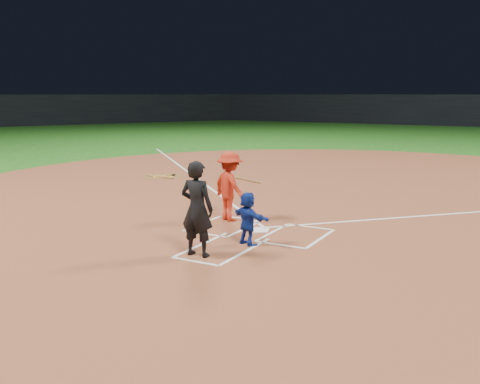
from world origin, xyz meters
The scene contains 14 objects.
ground centered at (0.00, 0.00, 0.00)m, with size 120.00×120.00×0.00m, color #1B5916.
home_plate_dirt centered at (0.00, 6.00, 0.01)m, with size 28.00×28.00×0.01m, color brown.
stadium_wall_far centered at (0.00, 48.00, 1.60)m, with size 80.00×1.20×3.20m, color black.
home_plate centered at (0.00, 0.00, 0.02)m, with size 0.60×0.60×0.02m, color white.
on_deck_circle centered at (-7.19, 5.78, 0.02)m, with size 1.70×1.70×0.01m, color brown.
on_deck_logo centered at (-7.19, 5.78, 0.02)m, with size 0.80×0.80×0.00m, color gold.
on_deck_bat_a centered at (-7.04, 6.03, 0.05)m, with size 0.06×0.06×0.84m, color #9D6539.
on_deck_bat_b centered at (-7.39, 5.68, 0.05)m, with size 0.06×0.06×0.84m, color olive.
on_deck_bat_c centered at (-6.89, 5.48, 0.05)m, with size 0.06×0.06×0.84m, color #986037.
bat_weight_donut centered at (-6.99, 6.18, 0.05)m, with size 0.19×0.19×0.05m, color black.
catcher centered at (0.34, -1.22, 0.60)m, with size 1.09×0.35×1.18m, color navy.
umpire centered at (-0.18, -2.43, 1.00)m, with size 0.72×0.47×1.97m, color black.
chalk_markings centered at (0.00, 5.29, 0.01)m, with size 28.35×17.32×0.01m.
batter_at_plate centered at (-1.14, 0.58, 0.91)m, with size 1.46×1.10×1.80m.
Camera 1 is at (5.65, -11.28, 3.29)m, focal length 40.00 mm.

